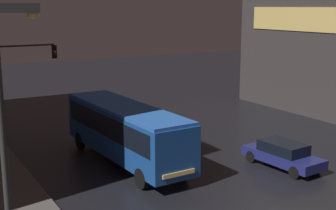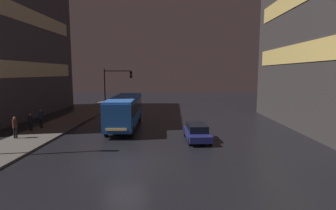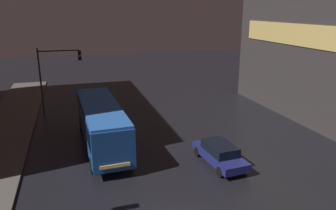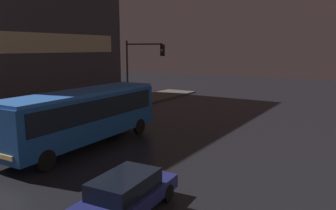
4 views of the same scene
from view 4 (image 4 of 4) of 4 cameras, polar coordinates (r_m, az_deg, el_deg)
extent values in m
cube|color=#56514C|center=(24.50, -26.59, -3.96)|extent=(4.00, 48.00, 0.15)
cube|color=#423D47|center=(36.37, -26.78, 15.43)|extent=(10.00, 22.29, 19.29)
cube|color=beige|center=(32.06, -21.55, 10.03)|extent=(0.24, 18.94, 1.80)
cube|color=#194793|center=(18.88, -14.38, -1.79)|extent=(2.91, 10.35, 2.45)
cube|color=black|center=(18.80, -14.44, -0.36)|extent=(2.94, 9.53, 1.10)
cube|color=blue|center=(18.67, -14.55, 2.14)|extent=(2.86, 10.14, 0.16)
cube|color=#F4CC72|center=(15.91, -27.23, -7.86)|extent=(1.73, 0.18, 0.20)
cylinder|color=black|center=(15.96, -20.53, -9.02)|extent=(0.29, 1.01, 1.00)
cylinder|color=black|center=(17.69, -25.32, -7.50)|extent=(0.29, 1.01, 1.00)
cylinder|color=black|center=(21.28, -5.06, -3.72)|extent=(0.29, 1.01, 1.00)
cylinder|color=black|center=(22.61, -9.81, -3.02)|extent=(0.29, 1.01, 1.00)
cube|color=navy|center=(11.41, -7.47, -15.93)|extent=(2.11, 4.55, 0.50)
cube|color=black|center=(11.19, -7.54, -13.46)|extent=(1.69, 2.54, 0.57)
cylinder|color=black|center=(12.30, -0.10, -15.03)|extent=(0.25, 0.65, 0.64)
cylinder|color=black|center=(13.05, -6.54, -13.57)|extent=(0.25, 0.65, 0.64)
cylinder|color=#2D2D2D|center=(28.65, -7.08, 4.94)|extent=(0.16, 0.16, 6.11)
cylinder|color=#2D2D2D|center=(27.44, -4.20, 10.54)|extent=(3.63, 0.12, 0.12)
cube|color=black|center=(26.41, -0.96, 9.50)|extent=(0.30, 0.24, 0.90)
sphere|color=#390706|center=(26.29, -1.13, 10.11)|extent=(0.18, 0.18, 0.18)
sphere|color=gold|center=(26.29, -1.13, 9.50)|extent=(0.18, 0.18, 0.18)
sphere|color=black|center=(26.30, -1.12, 8.89)|extent=(0.18, 0.18, 0.18)
camera|label=1|loc=(25.68, -81.13, 8.03)|focal=50.00mm
camera|label=2|loc=(15.79, -115.34, -4.07)|focal=28.00mm
camera|label=3|loc=(18.25, -92.04, 12.56)|focal=35.00mm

